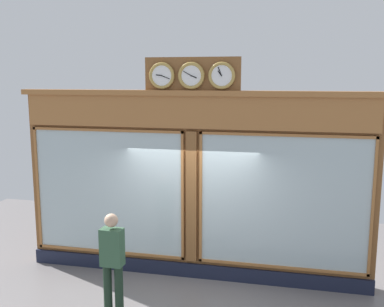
{
  "coord_description": "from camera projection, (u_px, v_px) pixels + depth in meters",
  "views": [
    {
      "loc": [
        -1.79,
        7.98,
        3.84
      ],
      "look_at": [
        0.0,
        0.0,
        2.43
      ],
      "focal_mm": 41.88,
      "sensor_mm": 36.0,
      "label": 1
    }
  ],
  "objects": [
    {
      "name": "shop_facade",
      "position": [
        193.0,
        184.0,
        8.52
      ],
      "size": [
        6.8,
        0.42,
        4.19
      ],
      "color": "brown",
      "rests_on": "ground_plane"
    },
    {
      "name": "pedestrian",
      "position": [
        112.0,
        259.0,
        7.24
      ],
      "size": [
        0.37,
        0.23,
        1.69
      ],
      "color": "#1C2F21",
      "rests_on": "ground_plane"
    }
  ]
}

